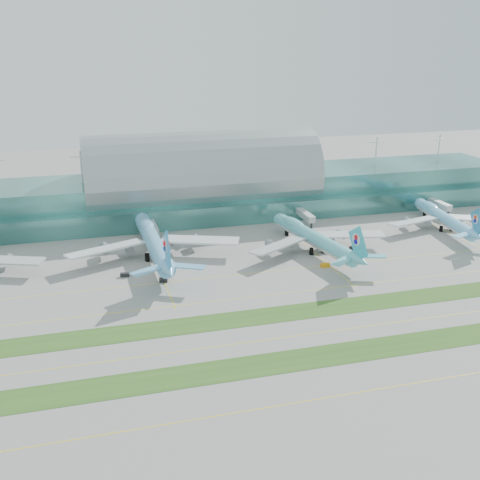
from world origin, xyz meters
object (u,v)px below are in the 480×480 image
object	(u,v)px
terminal	(202,187)
airliner_c	(313,237)
airliner_d	(444,217)
airliner_b	(153,241)

from	to	relation	value
terminal	airliner_c	xyz separation A→B (m)	(33.62, -70.41, -7.87)
airliner_c	airliner_d	world-z (taller)	airliner_c
terminal	airliner_b	size ratio (longest dim) A/B	4.09
airliner_b	airliner_d	size ratio (longest dim) A/B	1.23
terminal	airliner_b	xyz separation A→B (m)	(-34.05, -59.18, -7.17)
airliner_b	airliner_c	distance (m)	68.59
terminal	airliner_c	size ratio (longest dim) A/B	4.55
airliner_d	terminal	bearing A→B (deg)	159.12
terminal	airliner_c	bearing A→B (deg)	-64.48
airliner_c	airliner_d	size ratio (longest dim) A/B	1.10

